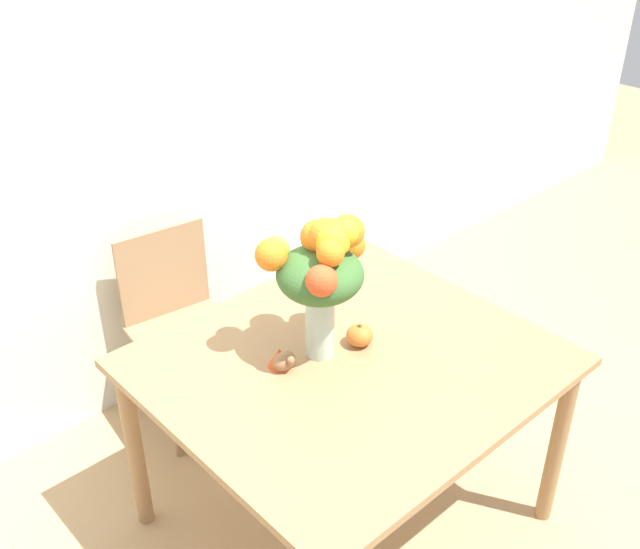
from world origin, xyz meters
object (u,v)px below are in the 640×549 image
object	(u,v)px
turkey_figurine	(282,359)
dining_chair_near_window	(182,326)
pumpkin	(360,335)
flower_vase	(321,267)

from	to	relation	value
turkey_figurine	dining_chair_near_window	world-z (taller)	dining_chair_near_window
dining_chair_near_window	turkey_figurine	bearing A→B (deg)	-90.36
pumpkin	turkey_figurine	bearing A→B (deg)	163.45
flower_vase	pumpkin	xyz separation A→B (m)	(0.12, -0.06, -0.29)
flower_vase	dining_chair_near_window	distance (m)	1.05
turkey_figurine	dining_chair_near_window	bearing A→B (deg)	82.23
dining_chair_near_window	flower_vase	bearing A→B (deg)	-79.71
pumpkin	flower_vase	bearing A→B (deg)	154.75
pumpkin	turkey_figurine	size ratio (longest dim) A/B	0.83
flower_vase	turkey_figurine	xyz separation A→B (m)	(-0.15, 0.02, -0.30)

